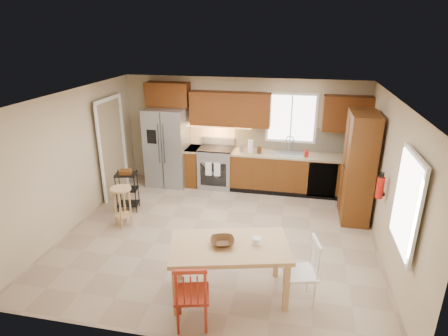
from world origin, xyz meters
TOP-DOWN VIEW (x-y plane):
  - floor at (0.00, 0.00)m, footprint 5.50×5.50m
  - ceiling at (0.00, 0.00)m, footprint 5.50×5.00m
  - wall_back at (0.00, 2.50)m, footprint 5.50×0.02m
  - wall_front at (0.00, -2.50)m, footprint 5.50×0.02m
  - wall_left at (-2.75, 0.00)m, footprint 0.02×5.00m
  - wall_right at (2.75, 0.00)m, footprint 0.02×5.00m
  - refrigerator at (-1.70, 2.12)m, footprint 0.92×0.75m
  - range_stove at (-0.55, 2.19)m, footprint 0.76×0.63m
  - base_cabinet_narrow at (-1.10, 2.20)m, footprint 0.30×0.60m
  - base_cabinet_run at (1.29, 2.20)m, footprint 2.92×0.60m
  - dishwasher at (1.85, 1.91)m, footprint 0.60×0.02m
  - backsplash at (1.29, 2.48)m, footprint 2.92×0.03m
  - upper_over_fridge at (-1.70, 2.33)m, footprint 1.00×0.35m
  - upper_left_block at (-0.25, 2.33)m, footprint 1.80×0.35m
  - upper_right_block at (2.25, 2.33)m, footprint 1.00×0.35m
  - window_back at (1.10, 2.48)m, footprint 1.12×0.04m
  - sink at (1.10, 2.20)m, footprint 0.62×0.46m
  - undercab_glow at (-0.55, 2.30)m, footprint 1.60×0.30m
  - soap_bottle at (1.48, 2.10)m, footprint 0.09×0.09m
  - paper_towel at (0.25, 2.15)m, footprint 0.12×0.12m
  - canister_steel at (0.05, 2.15)m, footprint 0.11×0.11m
  - canister_wood at (0.45, 2.12)m, footprint 0.10×0.10m
  - pantry at (2.43, 1.20)m, footprint 0.50×0.95m
  - fire_extinguisher at (2.63, 0.15)m, footprint 0.12×0.12m
  - window_right at (2.68, -1.15)m, footprint 0.04×1.02m
  - doorway at (-2.67, 1.30)m, footprint 0.04×0.95m
  - dining_table at (0.47, -1.53)m, footprint 1.77×1.26m
  - chair_red at (0.12, -2.18)m, footprint 0.53×0.53m
  - chair_white at (1.42, -1.48)m, footprint 0.53×0.53m
  - table_bowl at (0.37, -1.53)m, footprint 0.39×0.39m
  - table_jar at (0.82, -1.43)m, footprint 0.14×0.14m
  - bar_stool at (-1.85, -0.02)m, footprint 0.47×0.47m
  - utility_cart at (-2.04, 0.61)m, footprint 0.47×0.40m

SIDE VIEW (x-z plane):
  - floor at x=0.00m, z-range 0.00..0.00m
  - bar_stool at x=-1.85m, z-range 0.00..0.78m
  - dining_table at x=0.47m, z-range 0.00..0.78m
  - utility_cart at x=-2.04m, z-range 0.00..0.83m
  - base_cabinet_narrow at x=-1.10m, z-range 0.00..0.90m
  - base_cabinet_run at x=1.29m, z-range 0.00..0.90m
  - dishwasher at x=1.85m, z-range 0.06..0.84m
  - range_stove at x=-0.55m, z-range 0.00..0.92m
  - chair_red at x=0.12m, z-range 0.00..0.94m
  - chair_white at x=1.42m, z-range 0.00..0.94m
  - table_bowl at x=0.37m, z-range 0.75..0.83m
  - table_jar at x=0.82m, z-range 0.75..0.89m
  - sink at x=1.10m, z-range 0.78..0.94m
  - refrigerator at x=-1.70m, z-range 0.00..1.82m
  - canister_wood at x=0.45m, z-range 0.90..1.04m
  - canister_steel at x=0.05m, z-range 0.90..1.08m
  - soap_bottle at x=1.48m, z-range 0.90..1.09m
  - paper_towel at x=0.25m, z-range 0.90..1.18m
  - pantry at x=2.43m, z-range 0.00..2.10m
  - doorway at x=-2.67m, z-range 0.00..2.10m
  - fire_extinguisher at x=2.63m, z-range 0.92..1.28m
  - backsplash at x=1.29m, z-range 0.90..1.45m
  - wall_back at x=0.00m, z-range 0.00..2.50m
  - wall_front at x=0.00m, z-range 0.00..2.50m
  - wall_left at x=-2.75m, z-range 0.00..2.50m
  - wall_right at x=2.75m, z-range 0.00..2.50m
  - undercab_glow at x=-0.55m, z-range 1.43..1.43m
  - window_right at x=2.68m, z-range 0.79..2.11m
  - window_back at x=1.10m, z-range 1.09..2.21m
  - upper_left_block at x=-0.25m, z-range 1.45..2.20m
  - upper_right_block at x=2.25m, z-range 1.45..2.20m
  - upper_over_fridge at x=-1.70m, z-range 1.83..2.38m
  - ceiling at x=0.00m, z-range 2.49..2.51m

